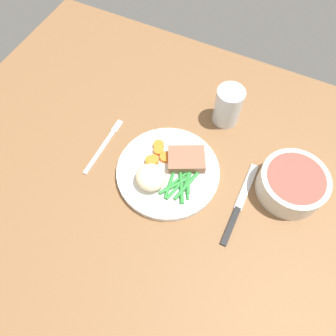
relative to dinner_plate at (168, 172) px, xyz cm
name	(u,v)px	position (x,y,z in cm)	size (l,w,h in cm)	color
dining_table	(175,187)	(2.79, -1.89, -1.80)	(120.00, 90.00, 2.00)	brown
dinner_plate	(168,172)	(0.00, 0.00, 0.00)	(23.07, 23.07, 1.60)	white
meat_portion	(188,160)	(3.11, 3.63, 2.01)	(8.13, 6.03, 2.41)	#936047
mashed_potatoes	(151,177)	(-2.08, -4.15, 2.82)	(6.62, 6.42, 4.05)	beige
carrot_slices	(156,156)	(-3.82, 1.82, 1.32)	(5.36, 7.44, 1.18)	orange
green_beans	(181,184)	(4.10, -1.94, 1.19)	(6.57, 9.21, 0.86)	#2D8C38
fork	(103,146)	(-16.93, -0.26, -0.60)	(1.44, 16.60, 0.40)	silver
knife	(239,205)	(17.16, -0.29, -0.60)	(1.70, 20.50, 0.64)	black
water_glass	(228,108)	(6.07, 20.12, 3.38)	(6.51, 6.51, 9.84)	silver
salad_bowl	(292,183)	(25.55, 7.86, 2.48)	(14.39, 14.39, 5.82)	silver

